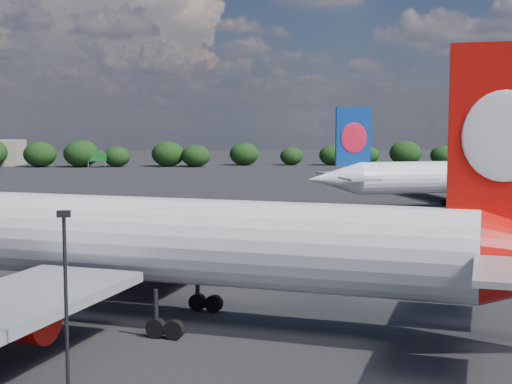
{
  "coord_description": "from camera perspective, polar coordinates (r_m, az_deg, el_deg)",
  "views": [
    {
      "loc": [
        11.19,
        -42.58,
        13.28
      ],
      "look_at": [
        16.0,
        12.0,
        8.0
      ],
      "focal_mm": 50.0,
      "sensor_mm": 36.0,
      "label": 1
    }
  ],
  "objects": [
    {
      "name": "china_southern_airliner",
      "position": [
        116.49,
        16.15,
        1.11
      ],
      "size": [
        48.36,
        46.1,
        15.78
      ],
      "color": "white",
      "rests_on": "ground"
    },
    {
      "name": "ground",
      "position": [
        104.04,
        -11.18,
        -1.93
      ],
      "size": [
        500.0,
        500.0,
        0.0
      ],
      "primitive_type": "plane",
      "color": "black",
      "rests_on": "ground"
    },
    {
      "name": "billboard_yellow",
      "position": [
        224.78,
        -4.84,
        3.08
      ],
      "size": [
        5.0,
        0.3,
        5.5
      ],
      "color": "yellow",
      "rests_on": "ground"
    },
    {
      "name": "apron_lamp_post",
      "position": [
        31.21,
        -14.94,
        -9.14
      ],
      "size": [
        0.55,
        0.3,
        9.71
      ],
      "color": "black",
      "rests_on": "ground"
    },
    {
      "name": "highway_sign",
      "position": [
        220.75,
        -12.65,
        2.73
      ],
      "size": [
        6.0,
        0.3,
        4.5
      ],
      "color": "#136321",
      "rests_on": "ground"
    },
    {
      "name": "qantas_airliner",
      "position": [
        47.48,
        -6.67,
        -4.05
      ],
      "size": [
        52.24,
        50.31,
        17.82
      ],
      "color": "white",
      "rests_on": "ground"
    },
    {
      "name": "horizon_treeline",
      "position": [
        222.99,
        -7.42,
        3.06
      ],
      "size": [
        208.94,
        14.56,
        9.17
      ],
      "color": "black",
      "rests_on": "ground"
    }
  ]
}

